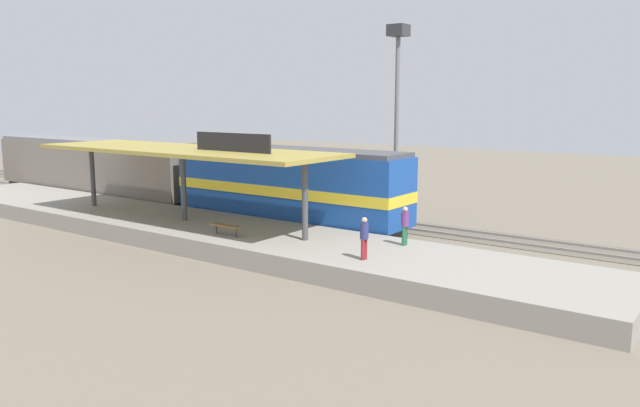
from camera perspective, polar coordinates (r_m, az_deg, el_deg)
ground_plane at (r=38.31m, az=-4.89°, el=-1.35°), size 120.00×120.00×0.00m
track_near at (r=36.85m, az=-6.93°, el=-1.77°), size 3.20×110.00×0.16m
track_far at (r=40.27m, az=-2.47°, el=-0.75°), size 3.20×110.00×0.16m
platform at (r=33.61m, az=-12.28°, el=-2.27°), size 6.00×44.00×0.90m
station_canopy at (r=32.98m, az=-12.42°, el=4.68°), size 5.20×18.00×4.70m
platform_bench at (r=29.34m, az=-8.62°, el=-2.07°), size 0.44×1.70×0.50m
locomotive at (r=34.32m, az=-2.97°, el=1.50°), size 2.93×14.43×4.44m
passenger_carriage_single at (r=47.67m, az=-20.07°, el=3.04°), size 2.90×20.00×4.24m
freight_car at (r=40.15m, az=-2.80°, el=2.02°), size 2.80×12.00×3.54m
light_mast at (r=39.15m, az=7.12°, el=11.20°), size 1.10×1.10×11.70m
person_waiting at (r=27.20m, az=7.80°, el=-1.86°), size 0.34×0.34×1.71m
person_walking at (r=24.59m, az=4.08°, el=-3.00°), size 0.34×0.34×1.71m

